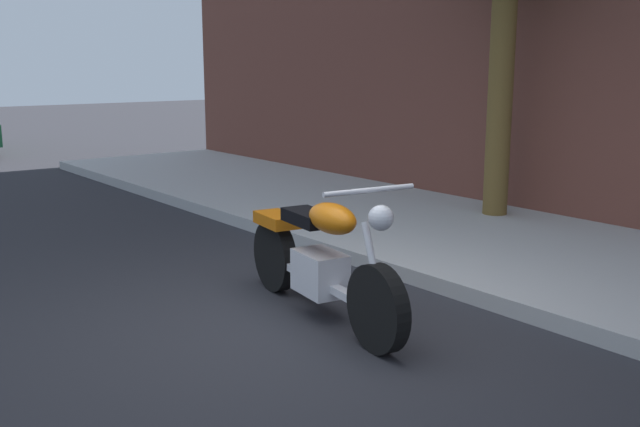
# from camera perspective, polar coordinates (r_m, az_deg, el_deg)

# --- Properties ---
(ground_plane) EXTENTS (60.00, 60.00, 0.00)m
(ground_plane) POSITION_cam_1_polar(r_m,az_deg,el_deg) (5.41, -2.46, -9.03)
(ground_plane) COLOR #28282D
(sidewalk) EXTENTS (18.58, 3.06, 0.14)m
(sidewalk) POSITION_cam_1_polar(r_m,az_deg,el_deg) (7.46, 16.70, -3.11)
(sidewalk) COLOR #A9A9A9
(sidewalk) RESTS_ON ground
(motorcycle) EXTENTS (2.16, 0.74, 1.11)m
(motorcycle) POSITION_cam_1_polar(r_m,az_deg,el_deg) (5.52, 0.04, -3.64)
(motorcycle) COLOR black
(motorcycle) RESTS_ON ground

